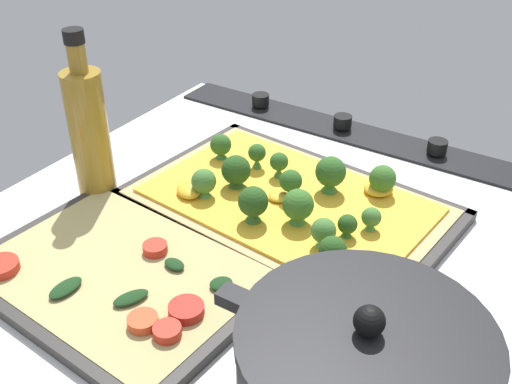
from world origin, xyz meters
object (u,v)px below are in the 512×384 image
at_px(oil_bottle, 89,131).
at_px(broccoli_pizza, 288,199).
at_px(cooking_pot, 361,380).
at_px(baking_tray_back, 120,278).
at_px(baking_tray_front, 287,209).
at_px(veggie_pizza_back, 120,275).

bearing_deg(oil_bottle, broccoli_pizza, -157.31).
bearing_deg(cooking_pot, baking_tray_back, -5.43).
xyz_separation_m(cooking_pot, oil_bottle, (0.43, -0.14, 0.04)).
relative_size(broccoli_pizza, baking_tray_back, 1.20).
bearing_deg(baking_tray_back, cooking_pot, 174.57).
relative_size(baking_tray_front, broccoli_pizza, 1.07).
height_order(veggie_pizza_back, cooking_pot, cooking_pot).
relative_size(veggie_pizza_back, oil_bottle, 1.34).
height_order(baking_tray_back, oil_bottle, oil_bottle).
distance_m(baking_tray_front, cooking_pot, 0.32).
bearing_deg(broccoli_pizza, veggie_pizza_back, 68.72).
distance_m(veggie_pizza_back, cooking_pot, 0.29).
distance_m(baking_tray_back, cooking_pot, 0.29).
relative_size(veggie_pizza_back, cooking_pot, 1.10).
bearing_deg(baking_tray_front, broccoli_pizza, 127.40).
height_order(cooking_pot, oil_bottle, oil_bottle).
xyz_separation_m(baking_tray_back, cooking_pot, (-0.29, 0.03, 0.05)).
relative_size(baking_tray_front, cooking_pot, 1.53).
xyz_separation_m(broccoli_pizza, oil_bottle, (0.23, 0.10, 0.07)).
bearing_deg(veggie_pizza_back, oil_bottle, -38.20).
bearing_deg(cooking_pot, veggie_pizza_back, -4.89).
bearing_deg(broccoli_pizza, cooking_pot, 130.70).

